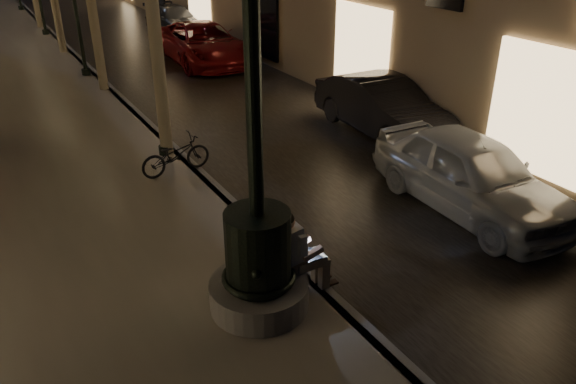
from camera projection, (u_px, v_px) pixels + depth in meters
ground at (104, 86)px, 18.54m from camera, size 120.00×120.00×0.00m
cobble_lane at (189, 74)px, 19.89m from camera, size 6.00×45.00×0.02m
curb_strip at (103, 83)px, 18.50m from camera, size 0.25×45.00×0.20m
fountain_lamppost at (258, 245)px, 7.53m from camera, size 1.40×1.40×5.21m
seated_man_laptop at (297, 250)px, 7.93m from camera, size 1.02×0.35×1.39m
lamp_curb_a at (151, 18)px, 11.55m from camera, size 0.36×0.36×4.81m
car_front at (471, 174)px, 10.65m from camera, size 1.96×4.47×1.50m
car_second at (382, 106)px, 14.40m from camera, size 1.65×4.37×1.42m
car_third at (203, 44)px, 20.96m from camera, size 2.69×5.43×1.48m
car_rear at (175, 20)px, 26.27m from camera, size 1.95×4.29×1.22m
bicycle at (175, 155)px, 11.83m from camera, size 1.57×0.66×0.81m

